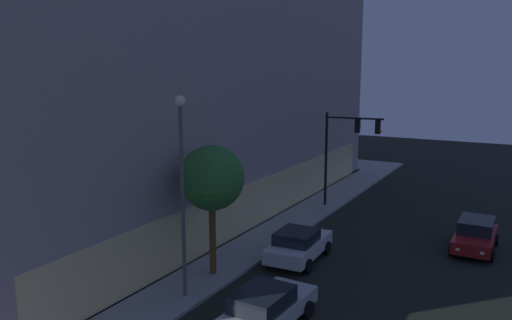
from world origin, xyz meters
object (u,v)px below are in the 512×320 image
car_red (475,234)px  sidewalk_tree (212,179)px  street_lamp_sidewalk (182,174)px  car_white (298,245)px  modern_building (75,76)px  car_silver (266,308)px  traffic_light_far_corner (347,141)px

car_red → sidewalk_tree: bearing=133.6°
street_lamp_sidewalk → car_white: 8.02m
modern_building → sidewalk_tree: size_ratio=6.36×
car_white → car_red: size_ratio=1.03×
sidewalk_tree → car_white: 5.90m
car_silver → modern_building: bearing=62.5°
modern_building → sidewalk_tree: 19.47m
car_white → car_red: (5.97, -7.50, -0.01)m
street_lamp_sidewalk → modern_building: bearing=58.7°
car_red → modern_building: bearing=93.3°
traffic_light_far_corner → car_silver: size_ratio=1.31×
traffic_light_far_corner → modern_building: bearing=107.2°
sidewalk_tree → car_silver: (-3.15, -4.41, -3.78)m
car_white → street_lamp_sidewalk: bearing=159.2°
car_silver → car_white: size_ratio=1.07×
modern_building → car_red: 28.52m
traffic_light_far_corner → car_red: bearing=-116.0°
modern_building → car_silver: size_ratio=7.80×
street_lamp_sidewalk → car_white: bearing=-20.8°
traffic_light_far_corner → sidewalk_tree: (-13.87, 1.49, -0.09)m
car_silver → street_lamp_sidewalk: bearing=81.3°
modern_building → car_silver: bearing=-117.5°
car_white → car_silver: bearing=-165.4°
modern_building → street_lamp_sidewalk: modern_building is taller
sidewalk_tree → car_silver: size_ratio=1.23×
car_silver → car_white: 7.07m
car_white → traffic_light_far_corner: bearing=6.4°
sidewalk_tree → car_white: (3.69, -2.63, -3.78)m
modern_building → car_red: (1.57, -27.33, -8.01)m
modern_building → car_red: modern_building is taller
modern_building → traffic_light_far_corner: (5.79, -18.69, -4.14)m
street_lamp_sidewalk → traffic_light_far_corner: bearing=-4.2°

